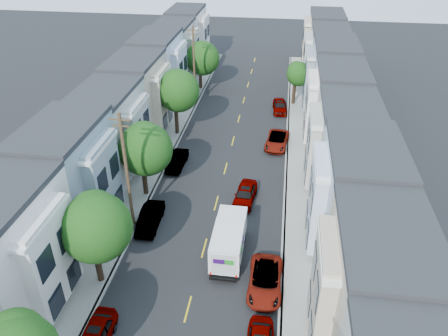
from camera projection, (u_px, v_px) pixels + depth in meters
name	position (u px, v px, depth m)	size (l,w,h in m)	color
ground	(204.00, 248.00, 33.82)	(160.00, 160.00, 0.00)	black
road_slab	(229.00, 154.00, 46.50)	(12.00, 70.00, 0.02)	black
curb_left	(174.00, 150.00, 47.20)	(0.30, 70.00, 0.15)	gray
curb_right	(287.00, 157.00, 45.74)	(0.30, 70.00, 0.15)	gray
sidewalk_left	(162.00, 149.00, 47.35)	(2.60, 70.00, 0.15)	gray
sidewalk_right	(299.00, 158.00, 45.58)	(2.60, 70.00, 0.15)	gray
centerline	(229.00, 154.00, 46.51)	(0.12, 70.00, 0.01)	gold
townhouse_row_left	(129.00, 147.00, 47.85)	(5.00, 70.00, 8.50)	#B9B8AD
townhouse_row_right	(336.00, 161.00, 45.16)	(5.00, 70.00, 8.50)	#B9B8AD
tree_b	(95.00, 228.00, 28.37)	(4.70, 4.70, 7.19)	black
tree_c	(145.00, 149.00, 37.62)	(4.70, 4.70, 7.08)	black
tree_d	(177.00, 91.00, 47.79)	(4.70, 4.70, 7.65)	black
tree_e	(202.00, 58.00, 60.51)	(4.70, 4.70, 6.81)	black
tree_far_r	(298.00, 74.00, 55.83)	(3.10, 3.10, 5.73)	black
utility_pole_near	(127.00, 172.00, 33.59)	(1.60, 0.26, 10.00)	#42301E
utility_pole_far	(194.00, 66.00, 55.58)	(1.60, 0.26, 10.00)	#42301E
fedex_truck	(229.00, 240.00, 32.35)	(2.19, 5.70, 2.73)	white
lead_sedan	(245.00, 194.00, 38.78)	(1.73, 4.52, 1.47)	black
parked_left_c	(150.00, 218.00, 35.85)	(1.53, 4.35, 1.45)	#9090A0
parked_left_d	(177.00, 161.00, 43.93)	(1.45, 4.12, 1.37)	#3B0510
parked_right_b	(265.00, 281.00, 29.98)	(2.28, 4.94, 1.37)	white
parked_right_c	(277.00, 141.00, 47.64)	(2.27, 4.92, 1.37)	black
parked_right_d	(280.00, 106.00, 55.63)	(1.72, 4.49, 1.45)	black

